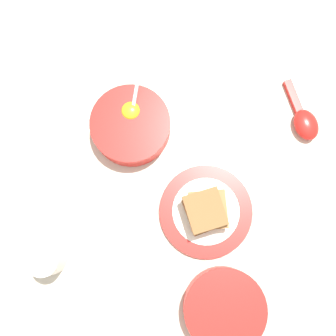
{
  "coord_description": "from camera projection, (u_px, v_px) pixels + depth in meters",
  "views": [
    {
      "loc": [
        -0.14,
        0.02,
        0.86
      ],
      "look_at": [
        0.01,
        0.06,
        0.02
      ],
      "focal_mm": 42.0,
      "sensor_mm": 36.0,
      "label": 1
    }
  ],
  "objects": [
    {
      "name": "drinking_cup",
      "position": [
        47.0,
        260.0,
        0.8
      ],
      "size": [
        0.06,
        0.06,
        0.08
      ],
      "color": "silver",
      "rests_on": "ground_plane"
    },
    {
      "name": "toast_sandwich",
      "position": [
        206.0,
        211.0,
        0.82
      ],
      "size": [
        0.11,
        0.11,
        0.05
      ],
      "color": "brown",
      "rests_on": "toast_plate"
    },
    {
      "name": "congee_bowl",
      "position": [
        224.0,
        309.0,
        0.79
      ],
      "size": [
        0.16,
        0.16,
        0.05
      ],
      "color": "red",
      "rests_on": "ground_plane"
    },
    {
      "name": "toast_plate",
      "position": [
        206.0,
        211.0,
        0.85
      ],
      "size": [
        0.2,
        0.2,
        0.01
      ],
      "color": "red",
      "rests_on": "ground_plane"
    },
    {
      "name": "egg_bowl",
      "position": [
        131.0,
        126.0,
        0.86
      ],
      "size": [
        0.17,
        0.17,
        0.08
      ],
      "color": "red",
      "rests_on": "ground_plane"
    },
    {
      "name": "ground_plane",
      "position": [
        195.0,
        180.0,
        0.87
      ],
      "size": [
        3.0,
        3.0,
        0.0
      ],
      "primitive_type": "plane",
      "color": "beige"
    },
    {
      "name": "soup_spoon",
      "position": [
        304.0,
        121.0,
        0.87
      ],
      "size": [
        0.14,
        0.11,
        0.03
      ],
      "color": "red",
      "rests_on": "ground_plane"
    }
  ]
}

